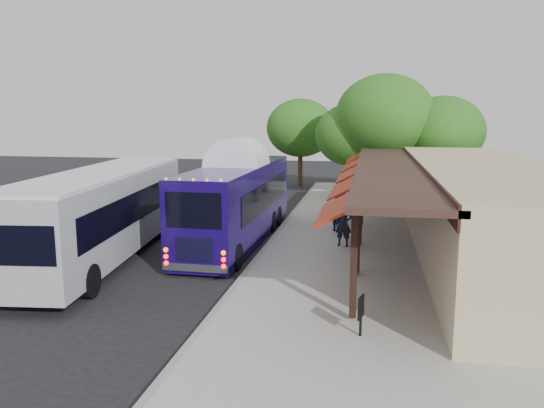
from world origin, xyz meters
The scene contains 15 objects.
ground centered at (0.00, 0.00, 0.00)m, with size 90.00×90.00×0.00m, color black.
sidewalk centered at (5.00, 4.00, 0.07)m, with size 10.00×40.00×0.15m, color #9E9B93.
curb centered at (0.05, 4.00, 0.07)m, with size 0.20×40.00×0.16m, color gray.
station_shelter centered at (8.38, 4.00, 1.85)m, with size 8.15×20.00×3.60m.
coach_bus centered at (-1.45, 4.51, 1.91)m, with size 2.54×11.17×3.55m.
city_bus centered at (-5.79, 0.89, 1.86)m, with size 4.10×12.74×3.36m.
ped_a centered at (3.14, 3.84, 1.07)m, with size 0.67×0.44×1.85m, color black.
ped_b centered at (2.73, 6.70, 1.05)m, with size 0.87×0.68×1.79m, color black.
ped_c centered at (2.65, 8.35, 0.92)m, with size 0.91×0.38×1.55m, color black.
ped_d centered at (2.61, 14.00, 1.00)m, with size 1.09×0.63×1.69m, color black.
sign_board centered at (4.00, -5.00, 0.83)m, with size 0.16×0.45×1.00m.
tree_left centered at (2.90, 17.84, 4.12)m, with size 4.83×4.83×6.18m.
tree_mid centered at (4.94, 17.04, 5.31)m, with size 6.22×6.22×7.97m.
tree_right centered at (8.47, 17.16, 4.40)m, with size 5.15×5.15×6.60m.
tree_far centered at (-1.14, 22.83, 4.41)m, with size 5.17×5.17×6.62m.
Camera 1 is at (4.11, -17.33, 5.47)m, focal length 35.00 mm.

